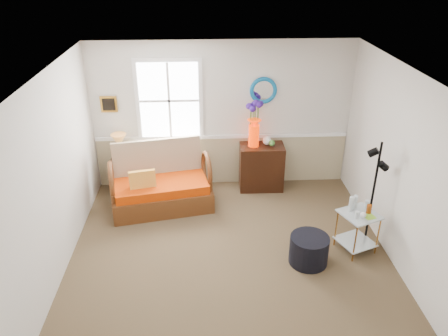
{
  "coord_description": "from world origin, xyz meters",
  "views": [
    {
      "loc": [
        -0.34,
        -4.67,
        3.92
      ],
      "look_at": [
        -0.07,
        0.6,
        1.24
      ],
      "focal_mm": 35.0,
      "sensor_mm": 36.0,
      "label": 1
    }
  ],
  "objects_px": {
    "loveseat": "(160,178)",
    "cabinet": "(261,167)",
    "side_table": "(357,232)",
    "floor_lamp": "(373,196)",
    "ottoman": "(309,250)",
    "lamp_stand": "(122,175)"
  },
  "relations": [
    {
      "from": "loveseat",
      "to": "cabinet",
      "type": "distance_m",
      "value": 1.84
    },
    {
      "from": "cabinet",
      "to": "side_table",
      "type": "relative_size",
      "value": 1.36
    },
    {
      "from": "side_table",
      "to": "floor_lamp",
      "type": "xyz_separation_m",
      "value": [
        0.2,
        0.13,
        0.51
      ]
    },
    {
      "from": "ottoman",
      "to": "floor_lamp",
      "type": "bearing_deg",
      "value": 21.95
    },
    {
      "from": "lamp_stand",
      "to": "side_table",
      "type": "relative_size",
      "value": 0.96
    },
    {
      "from": "cabinet",
      "to": "side_table",
      "type": "height_order",
      "value": "cabinet"
    },
    {
      "from": "loveseat",
      "to": "floor_lamp",
      "type": "relative_size",
      "value": 0.99
    },
    {
      "from": "cabinet",
      "to": "loveseat",
      "type": "bearing_deg",
      "value": -160.94
    },
    {
      "from": "loveseat",
      "to": "floor_lamp",
      "type": "xyz_separation_m",
      "value": [
        3.07,
        -1.22,
        0.29
      ]
    },
    {
      "from": "ottoman",
      "to": "side_table",
      "type": "bearing_deg",
      "value": 18.4
    },
    {
      "from": "lamp_stand",
      "to": "floor_lamp",
      "type": "height_order",
      "value": "floor_lamp"
    },
    {
      "from": "loveseat",
      "to": "ottoman",
      "type": "distance_m",
      "value": 2.68
    },
    {
      "from": "loveseat",
      "to": "side_table",
      "type": "relative_size",
      "value": 2.65
    },
    {
      "from": "side_table",
      "to": "floor_lamp",
      "type": "distance_m",
      "value": 0.56
    },
    {
      "from": "cabinet",
      "to": "floor_lamp",
      "type": "relative_size",
      "value": 0.51
    },
    {
      "from": "loveseat",
      "to": "ottoman",
      "type": "height_order",
      "value": "loveseat"
    },
    {
      "from": "floor_lamp",
      "to": "ottoman",
      "type": "relative_size",
      "value": 3.05
    },
    {
      "from": "lamp_stand",
      "to": "ottoman",
      "type": "bearing_deg",
      "value": -37.35
    },
    {
      "from": "cabinet",
      "to": "ottoman",
      "type": "xyz_separation_m",
      "value": [
        0.39,
        -2.16,
        -0.21
      ]
    },
    {
      "from": "loveseat",
      "to": "side_table",
      "type": "xyz_separation_m",
      "value": [
        2.87,
        -1.35,
        -0.22
      ]
    },
    {
      "from": "floor_lamp",
      "to": "cabinet",
      "type": "bearing_deg",
      "value": 146.59
    },
    {
      "from": "side_table",
      "to": "floor_lamp",
      "type": "bearing_deg",
      "value": 33.7
    }
  ]
}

